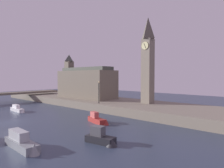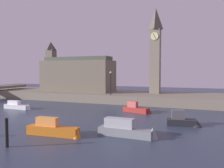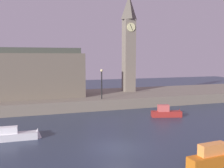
{
  "view_description": "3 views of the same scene",
  "coord_description": "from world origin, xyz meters",
  "px_view_note": "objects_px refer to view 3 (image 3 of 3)",
  "views": [
    {
      "loc": [
        29.8,
        -11.02,
        6.56
      ],
      "look_at": [
        4.28,
        17.15,
        5.07
      ],
      "focal_mm": 32.41,
      "sensor_mm": 36.0,
      "label": 1
    },
    {
      "loc": [
        17.64,
        -22.01,
        5.69
      ],
      "look_at": [
        2.65,
        16.46,
        3.36
      ],
      "focal_mm": 36.83,
      "sensor_mm": 36.0,
      "label": 2
    },
    {
      "loc": [
        -6.71,
        -19.0,
        7.37
      ],
      "look_at": [
        5.28,
        17.41,
        3.26
      ],
      "focal_mm": 41.34,
      "sensor_mm": 36.0,
      "label": 3
    }
  ],
  "objects_px": {
    "clock_tower": "(129,42)",
    "parliament_hall": "(28,73)",
    "boat_ferry_white": "(16,135)",
    "streetlamp": "(102,81)",
    "boat_patrol_orange": "(222,157)",
    "boat_dinghy_red": "(168,113)"
  },
  "relations": [
    {
      "from": "streetlamp",
      "to": "boat_dinghy_red",
      "type": "height_order",
      "value": "streetlamp"
    },
    {
      "from": "parliament_hall",
      "to": "boat_dinghy_red",
      "type": "height_order",
      "value": "parliament_hall"
    },
    {
      "from": "streetlamp",
      "to": "boat_dinghy_red",
      "type": "relative_size",
      "value": 0.97
    },
    {
      "from": "boat_patrol_orange",
      "to": "boat_ferry_white",
      "type": "xyz_separation_m",
      "value": [
        -13.63,
        10.0,
        -0.11
      ]
    },
    {
      "from": "parliament_hall",
      "to": "streetlamp",
      "type": "bearing_deg",
      "value": -26.8
    },
    {
      "from": "boat_ferry_white",
      "to": "boat_dinghy_red",
      "type": "bearing_deg",
      "value": 11.7
    },
    {
      "from": "clock_tower",
      "to": "parliament_hall",
      "type": "height_order",
      "value": "clock_tower"
    },
    {
      "from": "streetlamp",
      "to": "boat_ferry_white",
      "type": "xyz_separation_m",
      "value": [
        -10.84,
        -10.23,
        -3.62
      ]
    },
    {
      "from": "clock_tower",
      "to": "parliament_hall",
      "type": "distance_m",
      "value": 16.89
    },
    {
      "from": "boat_dinghy_red",
      "to": "boat_ferry_white",
      "type": "distance_m",
      "value": 17.8
    },
    {
      "from": "parliament_hall",
      "to": "boat_ferry_white",
      "type": "distance_m",
      "value": 15.81
    },
    {
      "from": "boat_dinghy_red",
      "to": "parliament_hall",
      "type": "bearing_deg",
      "value": 144.69
    },
    {
      "from": "clock_tower",
      "to": "boat_dinghy_red",
      "type": "height_order",
      "value": "clock_tower"
    },
    {
      "from": "boat_ferry_white",
      "to": "streetlamp",
      "type": "bearing_deg",
      "value": 43.33
    },
    {
      "from": "clock_tower",
      "to": "boat_ferry_white",
      "type": "distance_m",
      "value": 25.72
    },
    {
      "from": "streetlamp",
      "to": "boat_ferry_white",
      "type": "relative_size",
      "value": 0.86
    },
    {
      "from": "boat_ferry_white",
      "to": "clock_tower",
      "type": "bearing_deg",
      "value": 43.56
    },
    {
      "from": "boat_patrol_orange",
      "to": "boat_ferry_white",
      "type": "relative_size",
      "value": 1.11
    },
    {
      "from": "clock_tower",
      "to": "boat_ferry_white",
      "type": "xyz_separation_m",
      "value": [
        -17.37,
        -16.52,
        -9.32
      ]
    },
    {
      "from": "boat_dinghy_red",
      "to": "streetlamp",
      "type": "bearing_deg",
      "value": 134.87
    },
    {
      "from": "boat_ferry_white",
      "to": "boat_patrol_orange",
      "type": "bearing_deg",
      "value": -36.25
    },
    {
      "from": "streetlamp",
      "to": "boat_patrol_orange",
      "type": "relative_size",
      "value": 0.78
    }
  ]
}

